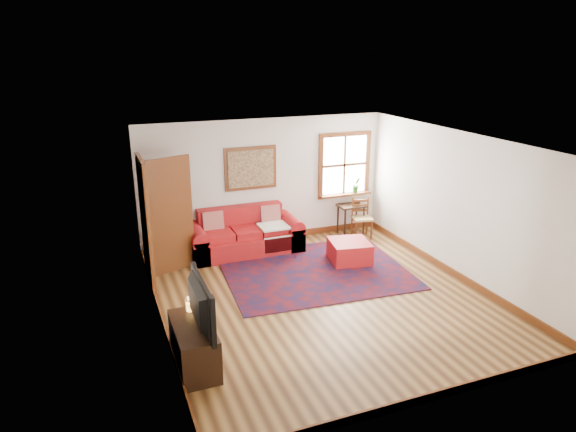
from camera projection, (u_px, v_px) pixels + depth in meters
name	position (u px, v px, depth m)	size (l,w,h in m)	color
ground	(322.00, 297.00, 8.17)	(5.50, 5.50, 0.00)	#4A2B13
room_envelope	(324.00, 198.00, 7.67)	(5.04, 5.54, 2.52)	silver
window	(346.00, 171.00, 10.77)	(1.18, 0.20, 1.38)	white
doorway	(160.00, 217.00, 8.65)	(0.89, 1.08, 2.14)	black
framed_artwork	(251.00, 168.00, 9.98)	(1.05, 0.07, 0.85)	brown
persian_rug	(315.00, 271.00, 9.12)	(3.16, 2.53, 0.02)	#510B0E
red_leather_sofa	(245.00, 238.00, 9.94)	(2.17, 0.90, 0.85)	#AD161A
red_ottoman	(349.00, 252.00, 9.48)	(0.70, 0.70, 0.40)	#AD161A
side_table	(351.00, 210.00, 10.79)	(0.54, 0.41, 0.65)	black
ladder_back_chair	(361.00, 216.00, 10.67)	(0.46, 0.45, 0.84)	tan
media_cabinet	(194.00, 346.00, 6.34)	(0.46, 1.03, 0.57)	black
television	(194.00, 304.00, 6.10)	(1.09, 0.14, 0.63)	black
candle_hurricane	(190.00, 305.00, 6.57)	(0.12, 0.12, 0.18)	silver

